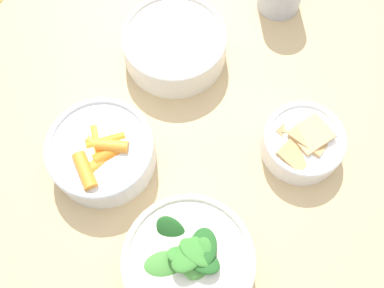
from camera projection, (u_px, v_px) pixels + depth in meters
ground_plane at (196, 225)px, 1.37m from camera, size 10.00×10.00×0.00m
dining_table at (199, 152)px, 0.78m from camera, size 0.99×0.99×0.76m
bowl_carrots at (102, 152)px, 0.62m from camera, size 0.16×0.16×0.06m
bowl_greens at (189, 261)px, 0.56m from camera, size 0.17×0.17×0.08m
bowl_beans_hotdog at (175, 45)px, 0.70m from camera, size 0.17×0.17×0.06m
bowl_cookies at (303, 142)px, 0.63m from camera, size 0.12×0.12×0.05m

